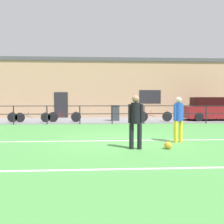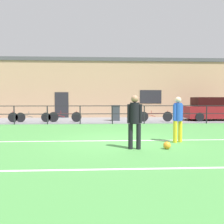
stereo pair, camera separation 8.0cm
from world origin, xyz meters
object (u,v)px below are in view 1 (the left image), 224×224
Objects in this scene: player_striker at (178,117)px; soccer_ball_match at (168,145)px; bicycle_parked_3 at (155,116)px; parked_car_red at (213,109)px; trash_bin_0 at (115,113)px; bicycle_parked_1 at (33,117)px; bicycle_parked_2 at (64,117)px; player_goalkeeper at (136,119)px; bicycle_parked_0 at (0,117)px.

soccer_ball_match is (-0.71, -1.13, -0.82)m from player_striker.
parked_car_red is at bearing 10.95° from bicycle_parked_3.
trash_bin_0 is at bearing -179.48° from parked_car_red.
bicycle_parked_1 is at bearing 126.45° from soccer_ball_match.
soccer_ball_match is 0.11× the size of bicycle_parked_2.
parked_car_red is at bearing 0.52° from trash_bin_0.
player_goalkeeper is 9.15m from bicycle_parked_3.
bicycle_parked_3 is at bearing -0.00° from bicycle_parked_0.
bicycle_parked_2 is at bearing -175.35° from parked_car_red.
parked_car_red is 1.94× the size of bicycle_parked_2.
bicycle_parked_2 is at bearing -60.03° from player_goalkeeper.
bicycle_parked_3 is at bearing -0.00° from bicycle_parked_2.
bicycle_parked_2 reaches higher than soccer_ball_match.
trash_bin_0 reaches higher than bicycle_parked_1.
player_striker is at bearing -78.75° from trash_bin_0.
bicycle_parked_3 is 2.79m from trash_bin_0.
bicycle_parked_0 is at bearing -176.67° from parked_car_red.
player_goalkeeper is 0.75× the size of bicycle_parked_0.
bicycle_parked_2 is at bearing 0.00° from bicycle_parked_1.
soccer_ball_match is (1.02, -0.06, -0.84)m from player_goalkeeper.
parked_car_red is at bearing 57.57° from soccer_ball_match.
parked_car_red reaches higher than player_striker.
parked_car_red is 4.53m from bicycle_parked_3.
soccer_ball_match is at bearing -100.92° from bicycle_parked_3.
soccer_ball_match is 9.63m from trash_bin_0.
bicycle_parked_2 is (-4.41, 8.78, 0.25)m from soccer_ball_match.
player_striker is at bearing -46.75° from bicycle_parked_1.
parked_car_red reaches higher than bicycle_parked_2.
player_goalkeeper is 9.37m from bicycle_parked_2.
bicycle_parked_2 is 3.53m from trash_bin_0.
bicycle_parked_1 is at bearing -171.83° from trash_bin_0.
bicycle_parked_3 is at bearing 79.08° from soccer_ball_match.
player_goalkeeper is at bearing 5.46° from player_striker.
soccer_ball_match is 0.06× the size of parked_car_red.
bicycle_parked_3 is at bearing -0.00° from bicycle_parked_1.
parked_car_red is (5.41, 8.50, -0.13)m from player_striker.
bicycle_parked_1 is at bearing -176.11° from parked_car_red.
player_goalkeeper reaches higher than bicycle_parked_2.
player_striker is 0.39× the size of parked_car_red.
bicycle_parked_0 is (-9.30, 7.65, -0.57)m from player_striker.
bicycle_parked_2 is (-10.53, -0.86, -0.43)m from parked_car_red.
soccer_ball_match is 0.11× the size of bicycle_parked_0.
trash_bin_0 reaches higher than soccer_ball_match.
player_striker is 1.57m from soccer_ball_match.
bicycle_parked_3 is (8.18, -0.00, 0.02)m from bicycle_parked_1.
player_goalkeeper reaches higher than bicycle_parked_1.
soccer_ball_match is 0.10× the size of bicycle_parked_1.
parked_car_red is at bearing -117.97° from player_goalkeeper.
bicycle_parked_0 is at bearing -40.28° from player_goalkeeper.
player_striker is at bearing -122.48° from parked_car_red.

